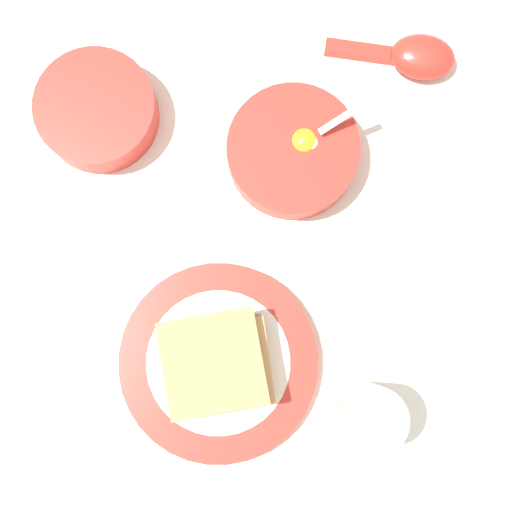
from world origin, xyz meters
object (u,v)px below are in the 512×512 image
egg_bowl (293,152)px  toast_plate (219,362)px  congee_bowl (97,110)px  soup_spoon (414,56)px  toast_sandwich (217,363)px  drinking_cup (368,416)px

egg_bowl → toast_plate: 0.24m
toast_plate → congee_bowl: bearing=133.2°
toast_plate → soup_spoon: bearing=74.4°
toast_plate → toast_sandwich: size_ratio=1.53×
egg_bowl → toast_plate: bearing=-92.4°
toast_plate → toast_sandwich: toast_sandwich is taller
toast_plate → toast_sandwich: (0.00, 0.00, 0.04)m
soup_spoon → congee_bowl: size_ratio=1.13×
toast_plate → drinking_cup: 0.16m
toast_sandwich → soup_spoon: bearing=74.5°
congee_bowl → soup_spoon: bearing=27.6°
egg_bowl → congee_bowl: size_ratio=1.10×
toast_plate → congee_bowl: (-0.20, 0.22, 0.02)m
toast_sandwich → congee_bowl: size_ratio=1.06×
toast_sandwich → soup_spoon: 0.40m
egg_bowl → toast_plate: egg_bowl is taller
congee_bowl → drinking_cup: bearing=-31.6°
egg_bowl → congee_bowl: (-0.21, -0.02, 0.00)m
toast_sandwich → drinking_cup: size_ratio=1.49×
soup_spoon → drinking_cup: drinking_cup is taller
soup_spoon → congee_bowl: 0.35m
toast_sandwich → soup_spoon: toast_sandwich is taller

